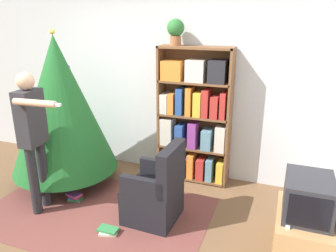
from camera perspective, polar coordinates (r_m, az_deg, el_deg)
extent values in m
plane|color=brown|center=(3.69, -12.99, -18.77)|extent=(14.00, 14.00, 0.00)
cube|color=silver|center=(4.71, -1.59, 7.53)|extent=(8.00, 0.10, 2.60)
cube|color=brown|center=(4.09, -12.32, -14.50)|extent=(2.60, 1.62, 0.01)
cube|color=brown|center=(4.56, -1.14, 2.27)|extent=(0.03, 0.29, 1.85)
cube|color=brown|center=(4.32, 10.62, 1.01)|extent=(0.03, 0.29, 1.85)
cube|color=brown|center=(4.24, 4.91, 13.48)|extent=(0.98, 0.29, 0.03)
cube|color=brown|center=(4.55, 5.07, 2.16)|extent=(0.98, 0.01, 1.85)
cube|color=brown|center=(4.76, 4.30, -8.67)|extent=(0.95, 0.29, 0.03)
cube|color=orange|center=(4.77, -0.35, -6.63)|extent=(0.10, 0.22, 0.25)
cube|color=beige|center=(4.73, 1.09, -6.33)|extent=(0.11, 0.26, 0.33)
cube|color=#843889|center=(4.69, 2.84, -7.04)|extent=(0.08, 0.23, 0.26)
cube|color=orange|center=(4.64, 4.13, -6.80)|extent=(0.09, 0.22, 0.35)
cube|color=#B22D28|center=(4.62, 5.74, -7.35)|extent=(0.11, 0.21, 0.30)
cube|color=#5B899E|center=(4.59, 7.32, -7.44)|extent=(0.09, 0.22, 0.31)
cube|color=gold|center=(4.58, 9.14, -7.79)|extent=(0.09, 0.23, 0.29)
cube|color=brown|center=(4.56, 4.44, -3.61)|extent=(0.95, 0.29, 0.03)
cube|color=beige|center=(4.57, -0.01, -0.82)|extent=(0.16, 0.23, 0.37)
cube|color=#284C93|center=(4.53, 2.22, -1.52)|extent=(0.11, 0.24, 0.30)
cube|color=#843889|center=(4.47, 4.46, -1.50)|extent=(0.11, 0.24, 0.35)
cube|color=#5B899E|center=(4.44, 6.87, -2.26)|extent=(0.13, 0.24, 0.27)
cube|color=beige|center=(4.39, 9.22, -2.13)|extent=(0.13, 0.24, 0.34)
cube|color=brown|center=(4.41, 4.59, 1.85)|extent=(0.95, 0.29, 0.03)
cube|color=beige|center=(4.47, -0.32, 4.09)|extent=(0.10, 0.26, 0.26)
cube|color=orange|center=(4.44, 0.91, 4.08)|extent=(0.08, 0.26, 0.28)
cube|color=#284C93|center=(4.39, 2.30, 4.42)|extent=(0.09, 0.26, 0.35)
cube|color=orange|center=(4.34, 3.81, 4.33)|extent=(0.07, 0.22, 0.37)
cube|color=gold|center=(4.32, 5.34, 3.86)|extent=(0.10, 0.23, 0.32)
cube|color=#B22D28|center=(4.29, 6.67, 3.99)|extent=(0.09, 0.23, 0.36)
cube|color=#B22D28|center=(4.27, 8.23, 3.36)|extent=(0.10, 0.23, 0.29)
cube|color=#B22D28|center=(4.25, 9.70, 3.57)|extent=(0.07, 0.24, 0.34)
cube|color=brown|center=(4.30, 4.75, 7.65)|extent=(0.95, 0.29, 0.03)
cube|color=orange|center=(4.35, 0.98, 9.73)|extent=(0.27, 0.27, 0.25)
cube|color=beige|center=(4.25, 4.96, 9.60)|extent=(0.24, 0.25, 0.28)
cube|color=#232328|center=(4.19, 8.70, 9.38)|extent=(0.22, 0.25, 0.29)
cube|color=tan|center=(3.55, 22.32, -17.07)|extent=(0.51, 0.77, 0.44)
cube|color=#28282D|center=(3.34, 23.20, -11.29)|extent=(0.42, 0.53, 0.38)
cube|color=black|center=(3.10, 23.36, -13.68)|extent=(0.34, 0.01, 0.30)
cube|color=white|center=(3.22, 20.14, -15.78)|extent=(0.04, 0.12, 0.02)
cylinder|color=#4C3323|center=(4.85, -16.99, -8.65)|extent=(0.36, 0.36, 0.10)
cylinder|color=brown|center=(4.80, -17.12, -7.49)|extent=(0.08, 0.08, 0.12)
cone|color=#1E6028|center=(4.48, -18.27, 3.49)|extent=(1.39, 1.39, 1.78)
sphere|color=#B74C93|center=(4.66, -18.16, 7.12)|extent=(0.06, 0.06, 0.06)
sphere|color=#335BB2|center=(4.57, -16.88, 7.94)|extent=(0.06, 0.06, 0.06)
sphere|color=#335BB2|center=(4.63, -18.66, 7.77)|extent=(0.07, 0.07, 0.07)
sphere|color=#335BB2|center=(4.55, -15.30, 6.02)|extent=(0.06, 0.06, 0.06)
sphere|color=#335BB2|center=(4.49, -22.06, 4.66)|extent=(0.06, 0.06, 0.06)
sphere|color=#335BB2|center=(4.48, -19.46, 10.95)|extent=(0.07, 0.07, 0.07)
sphere|color=silver|center=(4.34, -12.52, -2.49)|extent=(0.05, 0.05, 0.05)
sphere|color=#335BB2|center=(4.36, -16.98, 9.82)|extent=(0.04, 0.04, 0.04)
sphere|color=#E5CC4C|center=(4.35, -19.53, 15.25)|extent=(0.07, 0.07, 0.07)
cube|color=black|center=(3.81, -2.72, -13.04)|extent=(0.58, 0.58, 0.42)
cube|color=black|center=(3.51, 0.60, -7.41)|extent=(0.14, 0.56, 0.50)
cube|color=black|center=(3.85, -1.29, -7.38)|extent=(0.51, 0.10, 0.20)
cube|color=black|center=(3.47, -4.49, -10.60)|extent=(0.51, 0.10, 0.20)
cylinder|color=#232328|center=(4.22, -20.85, -7.81)|extent=(0.11, 0.11, 0.83)
cylinder|color=#232328|center=(4.10, -22.33, -8.84)|extent=(0.11, 0.11, 0.83)
cube|color=#2D2D33|center=(3.90, -22.85, 1.31)|extent=(0.20, 0.33, 0.63)
cylinder|color=#DBAD89|center=(4.06, -21.08, 1.71)|extent=(0.07, 0.07, 0.50)
cylinder|color=#DBAD89|center=(3.54, -22.22, 3.74)|extent=(0.48, 0.11, 0.07)
cube|color=white|center=(3.40, -19.01, 3.54)|extent=(0.11, 0.04, 0.03)
sphere|color=#DBAD89|center=(3.81, -23.62, 7.18)|extent=(0.19, 0.19, 0.19)
cylinder|color=#935B38|center=(4.31, 1.32, 14.63)|extent=(0.14, 0.14, 0.12)
sphere|color=#2D7033|center=(4.31, 1.34, 16.74)|extent=(0.22, 0.22, 0.22)
cube|color=#2D7A42|center=(4.39, -15.85, -12.15)|extent=(0.19, 0.14, 0.03)
cube|color=#284C93|center=(4.37, -15.92, -11.81)|extent=(0.17, 0.15, 0.03)
cube|color=#B22D28|center=(4.35, -15.85, -11.61)|extent=(0.17, 0.14, 0.02)
cube|color=#843889|center=(4.34, -16.10, -11.38)|extent=(0.20, 0.15, 0.03)
cube|color=beige|center=(3.74, -10.30, -17.71)|extent=(0.22, 0.19, 0.03)
cube|color=#2D7A42|center=(3.73, -10.38, -17.28)|extent=(0.22, 0.12, 0.03)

